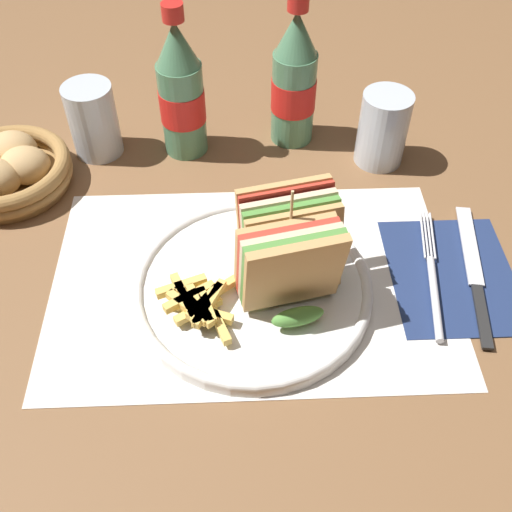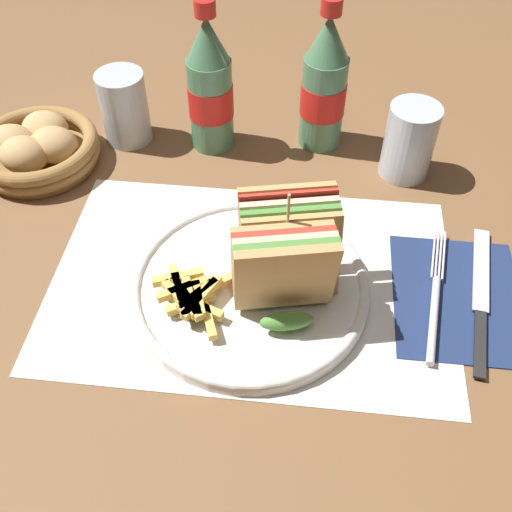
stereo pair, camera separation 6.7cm
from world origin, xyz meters
name	(u,v)px [view 1 (the left image)]	position (x,y,z in m)	size (l,w,h in m)	color
ground_plane	(252,273)	(0.00, 0.00, 0.00)	(4.00, 4.00, 0.00)	brown
placemat	(251,281)	(0.00, -0.01, 0.00)	(0.46, 0.31, 0.00)	silver
plate_main	(257,287)	(0.00, -0.03, 0.01)	(0.27, 0.27, 0.02)	white
club_sandwich	(289,253)	(0.04, -0.03, 0.07)	(0.12, 0.13, 0.14)	tan
fries_pile	(199,303)	(-0.06, -0.07, 0.03)	(0.09, 0.09, 0.02)	#E0B756
napkin	(452,274)	(0.23, -0.01, 0.00)	(0.14, 0.18, 0.00)	navy
fork	(433,284)	(0.21, -0.03, 0.01)	(0.04, 0.20, 0.01)	silver
knife	(474,273)	(0.26, -0.01, 0.01)	(0.05, 0.22, 0.00)	black
coke_bottle_near	(181,93)	(-0.09, 0.24, 0.09)	(0.06, 0.06, 0.21)	#4C7F5B
coke_bottle_far	(294,82)	(0.07, 0.26, 0.09)	(0.06, 0.06, 0.21)	#4C7F5B
glass_near	(383,129)	(0.19, 0.21, 0.05)	(0.07, 0.07, 0.10)	silver
glass_far	(94,124)	(-0.21, 0.24, 0.05)	(0.07, 0.07, 0.10)	silver
bread_basket	(6,170)	(-0.32, 0.17, 0.03)	(0.17, 0.17, 0.06)	olive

